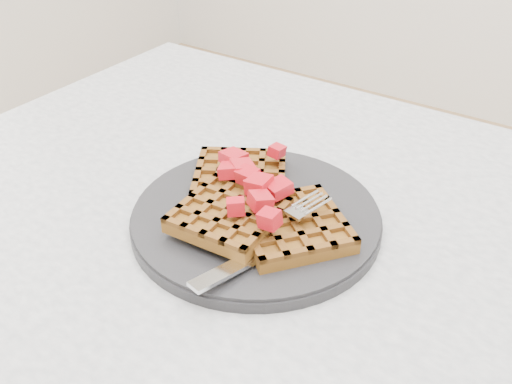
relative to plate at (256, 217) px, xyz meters
The scene contains 5 objects.
table 0.20m from the plate, 11.12° to the right, with size 1.20×0.80×0.75m.
plate is the anchor object (origin of this frame).
waffles 0.02m from the plate, 87.49° to the right, with size 0.23×0.19×0.03m.
strawberry_pile 0.05m from the plate, 90.00° to the left, with size 0.15×0.15×0.02m, color #A10210, non-canonical shape.
fork 0.07m from the plate, 40.96° to the right, with size 0.02×0.18×0.02m, color silver, non-canonical shape.
Camera 1 is at (0.12, -0.37, 1.12)m, focal length 40.00 mm.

